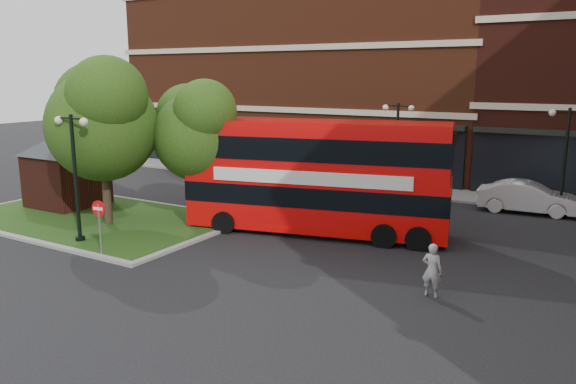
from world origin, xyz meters
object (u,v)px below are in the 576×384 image
Objects in this scene: car_silver at (369,178)px; woman at (432,270)px; bus at (316,169)px; car_white at (528,197)px.

woman is at bearing -145.36° from car_silver.
car_silver is at bearing 86.75° from bus.
bus is 7.74m from woman.
woman reaches higher than car_white.
bus is at bearing 134.52° from car_white.
car_white is at bearing -94.59° from car_silver.
car_white is at bearing 36.06° from bus.
bus is 3.02× the size of car_silver.
woman is 0.36× the size of car_white.
car_white is (8.75, -1.50, 0.13)m from car_silver.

